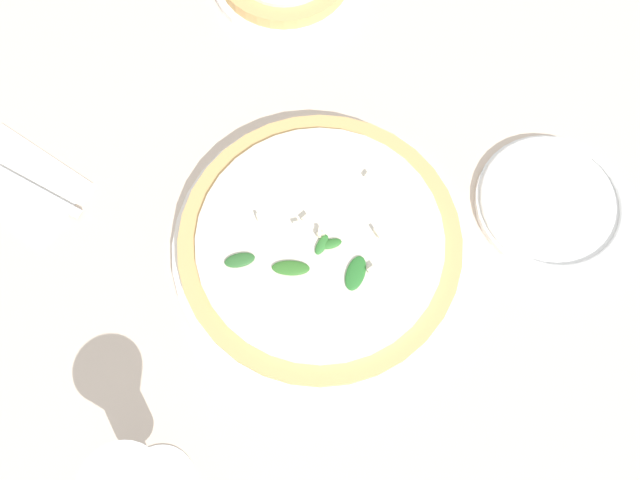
% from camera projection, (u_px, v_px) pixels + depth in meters
% --- Properties ---
extents(ground_plane, '(6.00, 6.00, 0.00)m').
position_uv_depth(ground_plane, '(336.00, 277.00, 0.75)').
color(ground_plane, beige).
extents(pizza_arugula_main, '(0.36, 0.36, 0.05)m').
position_uv_depth(pizza_arugula_main, '(320.00, 244.00, 0.75)').
color(pizza_arugula_main, white).
rests_on(pizza_arugula_main, ground_plane).
extents(napkin, '(0.16, 0.10, 0.01)m').
position_uv_depth(napkin, '(20.00, 183.00, 0.79)').
color(napkin, silver).
rests_on(napkin, ground_plane).
extents(fork, '(0.21, 0.03, 0.00)m').
position_uv_depth(fork, '(13.00, 178.00, 0.78)').
color(fork, silver).
rests_on(fork, ground_plane).
extents(side_plate_white, '(0.19, 0.19, 0.02)m').
position_uv_depth(side_plate_white, '(551.00, 203.00, 0.77)').
color(side_plate_white, white).
rests_on(side_plate_white, ground_plane).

